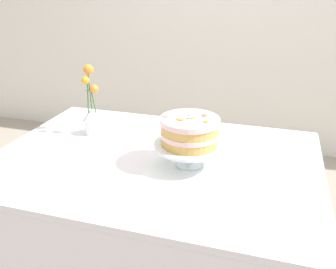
% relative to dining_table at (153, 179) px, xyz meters
% --- Properties ---
extents(dining_table, '(1.40, 1.00, 0.74)m').
position_rel_dining_table_xyz_m(dining_table, '(0.00, 0.00, 0.00)').
color(dining_table, white).
rests_on(dining_table, ground).
extents(linen_napkin, '(0.32, 0.32, 0.00)m').
position_rel_dining_table_xyz_m(linen_napkin, '(0.16, -0.00, 0.09)').
color(linen_napkin, white).
rests_on(linen_napkin, dining_table).
extents(cake_stand, '(0.29, 0.29, 0.10)m').
position_rel_dining_table_xyz_m(cake_stand, '(0.16, -0.00, 0.18)').
color(cake_stand, silver).
rests_on(cake_stand, linen_napkin).
extents(layer_cake, '(0.24, 0.24, 0.12)m').
position_rel_dining_table_xyz_m(layer_cake, '(0.16, -0.00, 0.25)').
color(layer_cake, tan).
rests_on(layer_cake, cake_stand).
extents(flower_vase, '(0.10, 0.09, 0.34)m').
position_rel_dining_table_xyz_m(flower_vase, '(-0.38, 0.19, 0.21)').
color(flower_vase, silver).
rests_on(flower_vase, dining_table).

